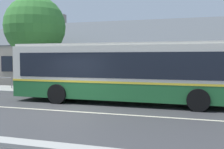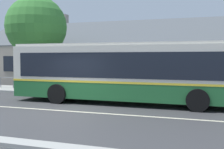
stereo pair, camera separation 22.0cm
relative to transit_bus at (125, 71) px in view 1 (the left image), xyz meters
name	(u,v)px [view 1 (the left image)]	position (x,y,z in m)	size (l,w,h in m)	color
ground_plane	(64,111)	(-2.01, -2.90, -1.65)	(300.00, 300.00, 0.00)	#38383A
sidewalk_far	(108,93)	(-2.01, 3.10, -1.58)	(60.00, 3.00, 0.15)	#9E9E99
lane_divider_stripe	(64,111)	(-2.01, -2.90, -1.65)	(60.00, 0.16, 0.01)	beige
community_building	(121,63)	(-3.49, 11.32, 0.15)	(24.76, 10.79, 6.79)	gray
transit_bus	(125,71)	(0.00, 0.00, 0.00)	(11.81, 2.79, 3.06)	#236633
bench_by_building	(50,84)	(-5.94, 2.60, -1.08)	(1.80, 0.51, 0.94)	brown
bench_down_street	(123,86)	(-1.00, 3.12, -1.08)	(1.64, 0.51, 0.94)	brown
street_tree_secondary	(34,28)	(-7.77, 3.65, 2.79)	(4.34, 4.34, 6.73)	#4C3828
bike_rack	(5,81)	(-9.83, 3.04, -0.97)	(1.16, 0.06, 0.78)	slate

